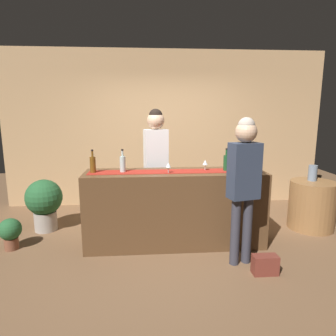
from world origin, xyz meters
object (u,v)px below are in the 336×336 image
Objects in this scene: wine_glass_mid_counter at (168,165)px; wine_glass_far_end at (235,162)px; potted_plant_small at (10,232)px; potted_plant_tall at (44,201)px; wine_bottle_green at (226,162)px; bartender at (156,155)px; round_side_table at (312,205)px; wine_bottle_clear at (123,164)px; wine_glass_near_customer at (205,163)px; customer_sipping at (244,175)px; handbag at (265,265)px; wine_bottle_amber at (93,164)px; vase_on_side_table at (313,173)px.

wine_glass_mid_counter is 0.94m from wine_glass_far_end.
potted_plant_tall is at bearing 68.45° from potted_plant_small.
wine_bottle_green is 0.17× the size of bartender.
potted_plant_small is (-0.25, -0.63, -0.21)m from potted_plant_tall.
bartender is 2.52m from round_side_table.
wine_glass_near_customer is at bearing 1.42° from wine_bottle_clear.
bartender reaches higher than customer_sipping.
handbag is at bearing -59.55° from wine_glass_near_customer.
potted_plant_small is at bearing 177.24° from wine_glass_mid_counter.
wine_glass_far_end is at bearing 1.47° from potted_plant_small.
wine_bottle_amber is 1.08× the size of handbag.
customer_sipping is at bearing -85.13° from wine_bottle_green.
wine_glass_near_customer is 0.08× the size of bartender.
wine_glass_far_end is at bearing 4.93° from wine_glass_near_customer.
bartender is 2.47× the size of round_side_table.
wine_bottle_amber is at bearing 156.90° from handbag.
vase_on_side_table is 1.96m from handbag.
vase_on_side_table is (2.27, 0.57, -0.26)m from wine_glass_mid_counter.
potted_plant_small is at bearing 155.38° from customer_sipping.
wine_bottle_amber is 1.01m from bartender.
wine_bottle_amber is at bearing -171.68° from vase_on_side_table.
wine_bottle_clear is at bearing 0.54° from potted_plant_small.
wine_glass_near_customer reaches higher than handbag.
vase_on_side_table is at bearing 13.72° from wine_glass_near_customer.
potted_plant_small is (-2.57, -0.04, -0.88)m from wine_glass_near_customer.
wine_bottle_green is at bearing -7.94° from wine_glass_near_customer.
bartender reaches higher than vase_on_side_table.
handbag is at bearing -28.18° from wine_bottle_clear.
potted_plant_small is (-1.94, -0.58, -0.91)m from bartender.
wine_bottle_green is at bearing 0.05° from potted_plant_small.
wine_bottle_amber is at bearing -179.87° from wine_bottle_green.
wine_bottle_amber is at bearing -172.93° from round_side_table.
wine_bottle_clear is at bearing 179.53° from wine_bottle_green.
handbag is (2.85, -1.48, -0.35)m from potted_plant_tall.
wine_bottle_green is at bearing 81.66° from customer_sipping.
wine_bottle_amber reaches higher than wine_glass_far_end.
bartender is 2.42m from vase_on_side_table.
wine_glass_near_customer is (1.09, 0.03, -0.01)m from wine_bottle_clear.
vase_on_side_table is at bearing 14.14° from wine_glass_mid_counter.
wine_bottle_clear is 0.73m from bartender.
wine_bottle_clear is at bearing -177.60° from wine_glass_far_end.
wine_bottle_green is 2.10× the size of wine_glass_far_end.
potted_plant_tall reaches higher than handbag.
wine_glass_far_end is 1.57m from round_side_table.
customer_sipping reaches higher than wine_bottle_amber.
wine_bottle_amber is 1.47m from wine_glass_near_customer.
wine_glass_mid_counter is at bearing -11.00° from wine_bottle_clear.
wine_glass_near_customer reaches higher than round_side_table.
potted_plant_tall is at bearing -13.18° from bartender.
wine_bottle_amber reaches higher than potted_plant_small.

